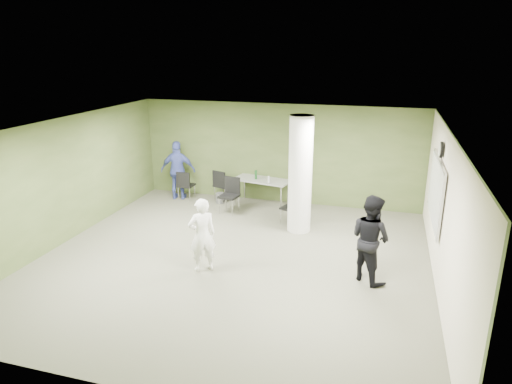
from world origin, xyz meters
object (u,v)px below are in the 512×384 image
(woman_white, at_px, (202,235))
(man_black, at_px, (370,238))
(folding_table, at_px, (262,181))
(chair_back_left, at_px, (185,183))
(man_blue, at_px, (178,170))

(woman_white, xyz_separation_m, man_black, (3.18, 0.52, 0.10))
(woman_white, bearing_deg, folding_table, -128.65)
(man_black, bearing_deg, chair_back_left, 7.69)
(folding_table, relative_size, chair_back_left, 1.93)
(chair_back_left, relative_size, man_black, 0.51)
(chair_back_left, bearing_deg, folding_table, -173.74)
(folding_table, relative_size, man_black, 0.98)
(woman_white, relative_size, man_blue, 0.88)
(chair_back_left, height_order, man_black, man_black)
(folding_table, height_order, man_blue, man_blue)
(man_black, distance_m, man_blue, 6.58)
(woman_white, bearing_deg, man_blue, -96.55)
(folding_table, xyz_separation_m, man_blue, (-2.48, -0.15, 0.16))
(folding_table, bearing_deg, chair_back_left, -163.71)
(folding_table, distance_m, woman_white, 4.14)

